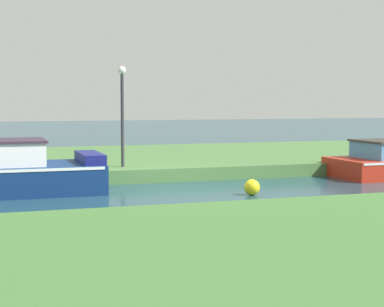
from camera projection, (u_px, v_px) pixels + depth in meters
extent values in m
plane|color=#1E414F|center=(184.00, 192.00, 16.44)|extent=(120.00, 120.00, 0.00)
cube|color=#49723C|center=(125.00, 161.00, 23.04)|extent=(72.00, 10.00, 0.40)
cube|color=navy|center=(90.00, 158.00, 16.79)|extent=(0.55, 1.91, 0.26)
cylinder|color=#333338|center=(122.00, 121.00, 18.88)|extent=(0.10, 0.10, 2.75)
sphere|color=white|center=(122.00, 70.00, 18.76)|extent=(0.24, 0.24, 0.24)
cylinder|color=#443324|center=(2.00, 163.00, 17.30)|extent=(0.16, 0.16, 0.53)
sphere|color=yellow|center=(252.00, 187.00, 15.92)|extent=(0.40, 0.40, 0.40)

